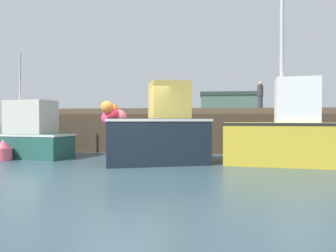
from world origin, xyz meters
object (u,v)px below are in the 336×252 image
object	(u,v)px
dockworker	(260,96)
rowboat	(263,152)
fishing_boat_mid	(284,133)
mooring_buoy_foreground	(3,151)
fishing_boat_near_left	(24,136)
fishing_boat_near_right	(157,132)

from	to	relation	value
dockworker	rowboat	bearing A→B (deg)	-98.48
fishing_boat_mid	mooring_buoy_foreground	bearing A→B (deg)	179.53
fishing_boat_near_left	mooring_buoy_foreground	distance (m)	1.08
fishing_boat_mid	fishing_boat_near_left	bearing A→B (deg)	173.90
fishing_boat_near_left	fishing_boat_mid	world-z (taller)	fishing_boat_mid
mooring_buoy_foreground	rowboat	bearing A→B (deg)	10.95
fishing_boat_near_right	fishing_boat_near_left	bearing A→B (deg)	167.38
fishing_boat_mid	rowboat	xyz separation A→B (m)	(-0.32, 1.89, -0.82)
fishing_boat_near_right	mooring_buoy_foreground	world-z (taller)	fishing_boat_near_right
dockworker	mooring_buoy_foreground	size ratio (longest dim) A/B	2.40
fishing_boat_mid	mooring_buoy_foreground	xyz separation A→B (m)	(-9.69, 0.08, -0.69)
rowboat	fishing_boat_near_left	bearing A→B (deg)	-174.51
fishing_boat_near_left	fishing_boat_mid	xyz separation A→B (m)	(9.48, -1.01, 0.20)
fishing_boat_near_left	rowboat	world-z (taller)	fishing_boat_near_left
fishing_boat_mid	rowboat	world-z (taller)	fishing_boat_mid
fishing_boat_near_left	dockworker	world-z (taller)	fishing_boat_near_left
fishing_boat_mid	mooring_buoy_foreground	world-z (taller)	fishing_boat_mid
fishing_boat_mid	dockworker	distance (m)	9.16
rowboat	dockworker	world-z (taller)	dockworker
fishing_boat_near_left	mooring_buoy_foreground	world-z (taller)	fishing_boat_near_left
fishing_boat_near_left	rowboat	distance (m)	9.22
fishing_boat_near_left	rowboat	bearing A→B (deg)	5.49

